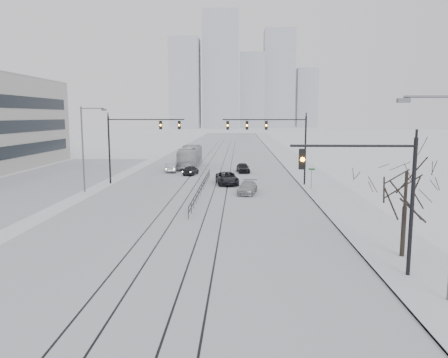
{
  "coord_description": "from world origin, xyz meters",
  "views": [
    {
      "loc": [
        3.95,
        -15.21,
        8.04
      ],
      "look_at": [
        2.77,
        18.07,
        3.2
      ],
      "focal_mm": 35.0,
      "sensor_mm": 36.0,
      "label": 1
    }
  ],
  "objects_px": {
    "sedan_sb_inner": "(191,170)",
    "sedan_sb_outer": "(172,167)",
    "traffic_mast_near": "(380,188)",
    "sedan_nb_right": "(248,188)",
    "sedan_nb_far": "(243,168)",
    "sedan_nb_front": "(227,178)",
    "bare_tree": "(406,180)",
    "box_truck": "(190,157)"
  },
  "relations": [
    {
      "from": "sedan_sb_inner",
      "to": "sedan_sb_outer",
      "type": "distance_m",
      "value": 4.23
    },
    {
      "from": "traffic_mast_near",
      "to": "sedan_nb_right",
      "type": "height_order",
      "value": "traffic_mast_near"
    },
    {
      "from": "sedan_sb_outer",
      "to": "sedan_nb_far",
      "type": "xyz_separation_m",
      "value": [
        10.23,
        -0.2,
        -0.01
      ]
    },
    {
      "from": "traffic_mast_near",
      "to": "sedan_nb_far",
      "type": "height_order",
      "value": "traffic_mast_near"
    },
    {
      "from": "sedan_nb_front",
      "to": "sedan_nb_right",
      "type": "bearing_deg",
      "value": -77.55
    },
    {
      "from": "sedan_sb_inner",
      "to": "bare_tree",
      "type": "bearing_deg",
      "value": 124.01
    },
    {
      "from": "traffic_mast_near",
      "to": "sedan_nb_right",
      "type": "xyz_separation_m",
      "value": [
        -5.97,
        23.54,
        -3.93
      ]
    },
    {
      "from": "sedan_sb_inner",
      "to": "sedan_sb_outer",
      "type": "xyz_separation_m",
      "value": [
        -3.04,
        2.94,
        0.05
      ]
    },
    {
      "from": "bare_tree",
      "to": "sedan_sb_outer",
      "type": "relative_size",
      "value": 1.44
    },
    {
      "from": "bare_tree",
      "to": "sedan_sb_inner",
      "type": "bearing_deg",
      "value": 114.51
    },
    {
      "from": "sedan_sb_inner",
      "to": "sedan_sb_outer",
      "type": "bearing_deg",
      "value": -34.54
    },
    {
      "from": "traffic_mast_near",
      "to": "sedan_sb_outer",
      "type": "distance_m",
      "value": 44.2
    },
    {
      "from": "sedan_nb_far",
      "to": "box_truck",
      "type": "bearing_deg",
      "value": 135.48
    },
    {
      "from": "sedan_sb_inner",
      "to": "box_truck",
      "type": "height_order",
      "value": "box_truck"
    },
    {
      "from": "sedan_nb_right",
      "to": "box_truck",
      "type": "relative_size",
      "value": 0.36
    },
    {
      "from": "sedan_nb_far",
      "to": "box_truck",
      "type": "relative_size",
      "value": 0.34
    },
    {
      "from": "sedan_nb_right",
      "to": "traffic_mast_near",
      "type": "bearing_deg",
      "value": -67.32
    },
    {
      "from": "sedan_nb_far",
      "to": "box_truck",
      "type": "xyz_separation_m",
      "value": [
        -8.24,
        6.16,
        0.97
      ]
    },
    {
      "from": "sedan_sb_outer",
      "to": "sedan_nb_far",
      "type": "height_order",
      "value": "sedan_sb_outer"
    },
    {
      "from": "sedan_nb_far",
      "to": "sedan_sb_outer",
      "type": "bearing_deg",
      "value": 171.14
    },
    {
      "from": "bare_tree",
      "to": "sedan_sb_outer",
      "type": "xyz_separation_m",
      "value": [
        -18.94,
        37.8,
        -3.79
      ]
    },
    {
      "from": "bare_tree",
      "to": "sedan_nb_far",
      "type": "relative_size",
      "value": 1.52
    },
    {
      "from": "bare_tree",
      "to": "sedan_nb_front",
      "type": "xyz_separation_m",
      "value": [
        -10.69,
        26.69,
        -3.77
      ]
    },
    {
      "from": "box_truck",
      "to": "sedan_sb_inner",
      "type": "bearing_deg",
      "value": 96.33
    },
    {
      "from": "traffic_mast_near",
      "to": "sedan_sb_outer",
      "type": "height_order",
      "value": "traffic_mast_near"
    },
    {
      "from": "traffic_mast_near",
      "to": "box_truck",
      "type": "bearing_deg",
      "value": 107.27
    },
    {
      "from": "traffic_mast_near",
      "to": "sedan_nb_front",
      "type": "height_order",
      "value": "traffic_mast_near"
    },
    {
      "from": "sedan_nb_front",
      "to": "sedan_sb_inner",
      "type": "bearing_deg",
      "value": 114.36
    },
    {
      "from": "sedan_sb_outer",
      "to": "sedan_nb_right",
      "type": "relative_size",
      "value": 0.98
    },
    {
      "from": "traffic_mast_near",
      "to": "sedan_nb_front",
      "type": "xyz_separation_m",
      "value": [
        -8.28,
        29.69,
        -3.85
      ]
    },
    {
      "from": "bare_tree",
      "to": "sedan_nb_right",
      "type": "relative_size",
      "value": 1.41
    },
    {
      "from": "sedan_nb_right",
      "to": "sedan_nb_far",
      "type": "distance_m",
      "value": 17.06
    },
    {
      "from": "traffic_mast_near",
      "to": "sedan_sb_inner",
      "type": "xyz_separation_m",
      "value": [
        -13.49,
        37.87,
        -3.92
      ]
    },
    {
      "from": "traffic_mast_near",
      "to": "sedan_nb_right",
      "type": "relative_size",
      "value": 1.62
    },
    {
      "from": "sedan_sb_inner",
      "to": "sedan_nb_right",
      "type": "bearing_deg",
      "value": 127.17
    },
    {
      "from": "sedan_sb_inner",
      "to": "sedan_nb_right",
      "type": "height_order",
      "value": "sedan_sb_inner"
    },
    {
      "from": "traffic_mast_near",
      "to": "sedan_nb_right",
      "type": "distance_m",
      "value": 24.61
    },
    {
      "from": "sedan_nb_right",
      "to": "box_truck",
      "type": "height_order",
      "value": "box_truck"
    },
    {
      "from": "sedan_sb_outer",
      "to": "sedan_nb_right",
      "type": "xyz_separation_m",
      "value": [
        10.55,
        -17.27,
        -0.07
      ]
    },
    {
      "from": "bare_tree",
      "to": "sedan_nb_far",
      "type": "xyz_separation_m",
      "value": [
        -8.71,
        37.6,
        -3.8
      ]
    },
    {
      "from": "sedan_nb_right",
      "to": "box_truck",
      "type": "bearing_deg",
      "value": 118.69
    },
    {
      "from": "box_truck",
      "to": "sedan_sb_outer",
      "type": "bearing_deg",
      "value": 71.14
    }
  ]
}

